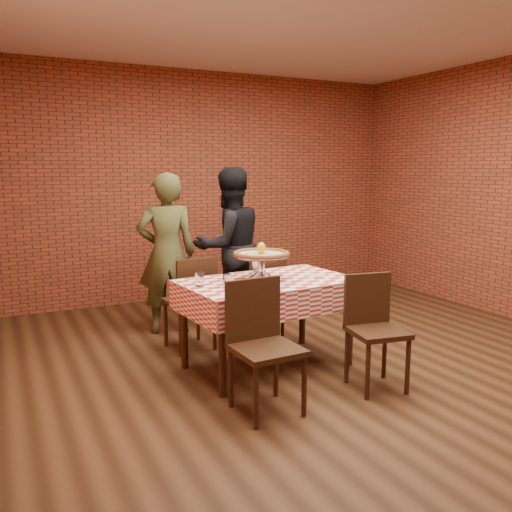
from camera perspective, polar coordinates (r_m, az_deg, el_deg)
name	(u,v)px	position (r m, az deg, el deg)	size (l,w,h in m)	color
ground	(329,371)	(4.62, 7.82, -12.06)	(6.00, 6.00, 0.00)	black
back_wall	(201,186)	(6.98, -5.93, 7.44)	(5.50, 5.50, 0.00)	brown
table	(268,324)	(4.55, 1.26, -7.29)	(1.40, 0.84, 0.75)	#362110
tablecloth	(268,294)	(4.48, 1.27, -4.08)	(1.43, 0.88, 0.24)	red
pizza_stand	(261,268)	(4.42, 0.57, -1.28)	(0.47, 0.47, 0.21)	silver
pizza	(261,255)	(4.40, 0.58, 0.15)	(0.47, 0.47, 0.03)	beige
lemon	(261,248)	(4.39, 0.58, 0.86)	(0.07, 0.07, 0.10)	yellow
water_glass_left	(227,281)	(4.16, -3.14, -2.68)	(0.07, 0.07, 0.11)	white
water_glass_right	(200,279)	(4.24, -6.06, -2.48)	(0.07, 0.07, 0.11)	white
side_plate	(317,275)	(4.64, 6.54, -2.08)	(0.15, 0.15, 0.01)	white
sweetener_packet_a	(332,276)	(4.67, 8.10, -2.08)	(0.05, 0.04, 0.01)	white
sweetener_packet_b	(335,274)	(4.75, 8.48, -1.89)	(0.05, 0.04, 0.01)	white
condiment_caddy	(257,264)	(4.74, 0.07, -0.90)	(0.11, 0.09, 0.15)	silver
chair_near_left	(267,349)	(3.70, 1.17, -9.91)	(0.43, 0.43, 0.91)	#362110
chair_near_right	(378,334)	(4.19, 12.89, -8.12)	(0.39, 0.39, 0.87)	#362110
chair_far_left	(189,302)	(5.03, -7.15, -4.96)	(0.40, 0.40, 0.88)	#362110
chair_far_right	(256,293)	(5.27, -0.02, -4.01)	(0.44, 0.44, 0.92)	#362110
diner_olive	(167,254)	(5.49, -9.53, 0.25)	(0.60, 0.39, 1.64)	#454924
diner_black	(229,247)	(5.74, -2.87, 1.01)	(0.82, 0.64, 1.69)	black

